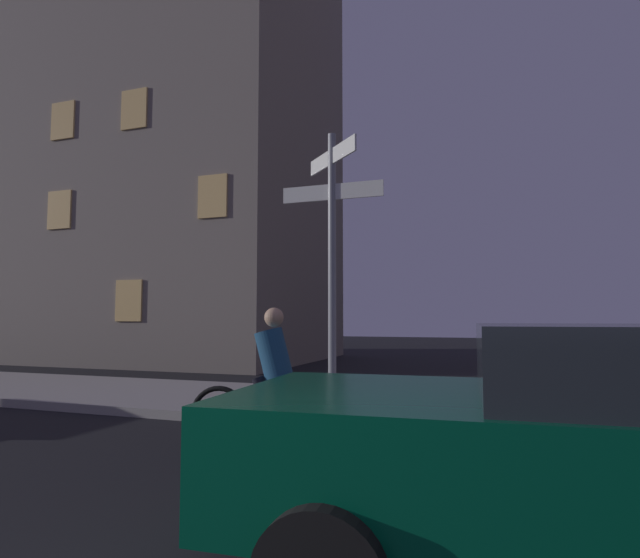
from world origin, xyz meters
The scene contains 5 objects.
sidewalk_kerb centered at (0.00, 6.99, 0.07)m, with size 40.00×3.27×0.14m, color #9E9991.
signpost centered at (-0.59, 6.13, 2.60)m, with size 1.58×1.05×4.15m.
car_far_oncoming centered at (2.40, 2.09, 0.78)m, with size 4.53×2.17×1.45m.
cyclist centered at (-0.69, 4.15, 0.75)m, with size 1.82×0.36×1.61m.
building_left_block centered at (-11.12, 15.11, 10.06)m, with size 13.61×8.00×20.12m.
Camera 1 is at (1.78, -1.19, 1.49)m, focal length 29.05 mm.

